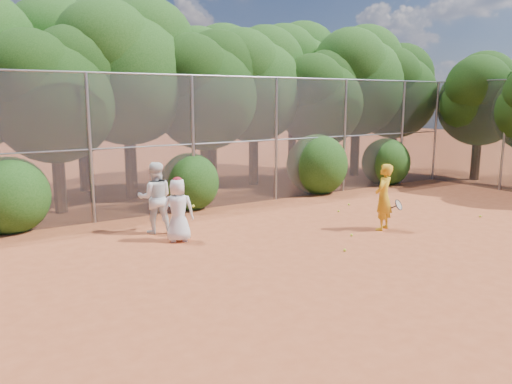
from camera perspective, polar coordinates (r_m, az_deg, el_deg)
ground at (r=11.03m, az=11.50°, el=-7.14°), size 80.00×80.00×0.00m
fence_back at (r=15.39m, az=-4.22°, el=5.84°), size 20.05×0.09×4.03m
fence_side at (r=20.33m, az=26.51°, el=5.90°), size 0.09×6.09×4.03m
tree_2 at (r=15.64m, az=-22.06°, el=10.80°), size 3.99×3.47×5.47m
tree_3 at (r=17.28m, az=-14.45°, el=13.83°), size 4.89×4.26×6.70m
tree_4 at (r=17.64m, az=-5.84°, el=11.96°), size 4.19×3.64×5.73m
tree_5 at (r=19.58m, az=-0.21°, el=12.71°), size 4.51×3.92×6.17m
tree_6 at (r=20.21m, az=7.45°, el=10.92°), size 3.86×3.36×5.29m
tree_7 at (r=22.36m, az=11.57°, el=12.83°), size 4.77×4.14×6.53m
tree_8 at (r=23.55m, az=15.63°, el=11.41°), size 4.25×3.70×5.82m
tree_10 at (r=19.14m, az=-19.51°, el=13.92°), size 5.15×4.48×7.06m
tree_11 at (r=20.48m, az=-5.08°, el=12.90°), size 4.64×4.03×6.35m
tree_12 at (r=23.40m, az=4.32°, el=13.47°), size 5.02×4.37×6.88m
tree_13 at (r=22.61m, az=24.31°, el=10.04°), size 3.86×3.36×5.29m
bush_0 at (r=14.08m, az=-26.38°, el=0.00°), size 2.00×2.00×2.00m
bush_1 at (r=15.41m, az=-7.58°, el=1.46°), size 1.80×1.80×1.80m
bush_2 at (r=18.02m, az=7.00°, el=3.43°), size 2.20×2.20×2.20m
bush_3 at (r=20.43m, az=14.63°, el=3.58°), size 1.90×1.90×1.90m
player_yellow at (r=13.12m, az=14.38°, el=-0.57°), size 0.89×0.64×1.71m
player_teen at (r=11.84m, az=-8.89°, el=-1.99°), size 0.85×0.69×1.54m
player_white at (r=12.68m, az=-11.43°, el=-0.65°), size 1.05×0.94×1.79m
ball_0 at (r=12.49m, az=10.87°, el=-4.85°), size 0.07×0.07×0.07m
ball_1 at (r=15.05m, az=9.41°, el=-2.17°), size 0.07×0.07×0.07m
ball_2 at (r=15.58m, az=24.25°, el=-2.54°), size 0.07×0.07×0.07m
ball_3 at (r=11.25m, az=10.09°, el=-6.55°), size 0.07×0.07×0.07m
ball_4 at (r=16.06m, az=10.57°, el=-1.40°), size 0.07×0.07×0.07m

